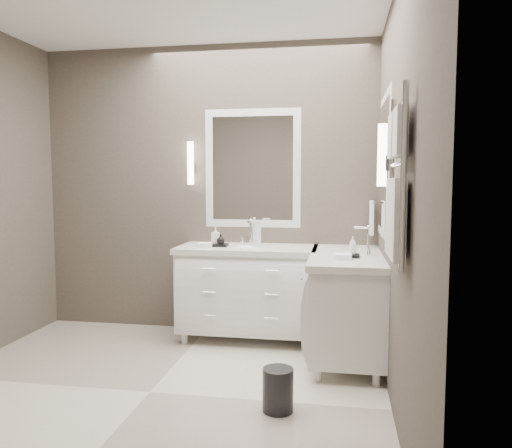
% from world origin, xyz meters
% --- Properties ---
extents(floor, '(3.20, 3.00, 0.01)m').
position_xyz_m(floor, '(0.00, 0.00, -0.01)').
color(floor, silver).
rests_on(floor, ground).
extents(wall_back, '(3.20, 0.01, 2.70)m').
position_xyz_m(wall_back, '(0.00, 1.50, 1.35)').
color(wall_back, '#474039').
rests_on(wall_back, floor).
extents(wall_right, '(0.01, 3.00, 2.70)m').
position_xyz_m(wall_right, '(1.60, 0.00, 1.35)').
color(wall_right, '#474039').
rests_on(wall_right, floor).
extents(vanity_back, '(1.24, 0.59, 0.97)m').
position_xyz_m(vanity_back, '(0.45, 1.23, 0.49)').
color(vanity_back, white).
rests_on(vanity_back, floor).
extents(vanity_right, '(0.59, 1.24, 0.97)m').
position_xyz_m(vanity_right, '(1.33, 0.90, 0.49)').
color(vanity_right, white).
rests_on(vanity_right, floor).
extents(mirror_back, '(0.90, 0.02, 1.10)m').
position_xyz_m(mirror_back, '(0.45, 1.49, 1.55)').
color(mirror_back, white).
rests_on(mirror_back, wall_back).
extents(mirror_right, '(0.02, 0.90, 1.10)m').
position_xyz_m(mirror_right, '(1.59, 0.80, 1.55)').
color(mirror_right, white).
rests_on(mirror_right, wall_right).
extents(sconce_back, '(0.06, 0.06, 0.40)m').
position_xyz_m(sconce_back, '(-0.13, 1.43, 1.59)').
color(sconce_back, white).
rests_on(sconce_back, wall_back).
extents(sconce_right, '(0.06, 0.06, 0.40)m').
position_xyz_m(sconce_right, '(1.53, 0.22, 1.59)').
color(sconce_right, white).
rests_on(sconce_right, wall_right).
extents(towel_bar_corner, '(0.03, 0.22, 0.30)m').
position_xyz_m(towel_bar_corner, '(1.54, 1.36, 1.12)').
color(towel_bar_corner, white).
rests_on(towel_bar_corner, wall_right).
extents(towel_ladder, '(0.06, 0.58, 0.90)m').
position_xyz_m(towel_ladder, '(1.55, -0.40, 1.39)').
color(towel_ladder, white).
rests_on(towel_ladder, wall_right).
extents(waste_bin, '(0.25, 0.25, 0.27)m').
position_xyz_m(waste_bin, '(0.90, -0.13, 0.14)').
color(waste_bin, black).
rests_on(waste_bin, floor).
extents(amenity_tray_back, '(0.17, 0.13, 0.03)m').
position_xyz_m(amenity_tray_back, '(0.19, 1.19, 0.86)').
color(amenity_tray_back, black).
rests_on(amenity_tray_back, vanity_back).
extents(amenity_tray_right, '(0.11, 0.14, 0.02)m').
position_xyz_m(amenity_tray_right, '(1.36, 0.75, 0.86)').
color(amenity_tray_right, black).
rests_on(amenity_tray_right, vanity_right).
extents(water_bottle, '(0.09, 0.09, 0.22)m').
position_xyz_m(water_bottle, '(0.54, 1.20, 0.96)').
color(water_bottle, silver).
rests_on(water_bottle, vanity_back).
extents(soap_bottle_a, '(0.07, 0.07, 0.15)m').
position_xyz_m(soap_bottle_a, '(0.16, 1.21, 0.95)').
color(soap_bottle_a, white).
rests_on(soap_bottle_a, amenity_tray_back).
extents(soap_bottle_b, '(0.09, 0.09, 0.09)m').
position_xyz_m(soap_bottle_b, '(0.22, 1.16, 0.92)').
color(soap_bottle_b, black).
rests_on(soap_bottle_b, amenity_tray_back).
extents(soap_bottle_c, '(0.06, 0.06, 0.14)m').
position_xyz_m(soap_bottle_c, '(1.36, 0.75, 0.94)').
color(soap_bottle_c, white).
rests_on(soap_bottle_c, amenity_tray_right).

